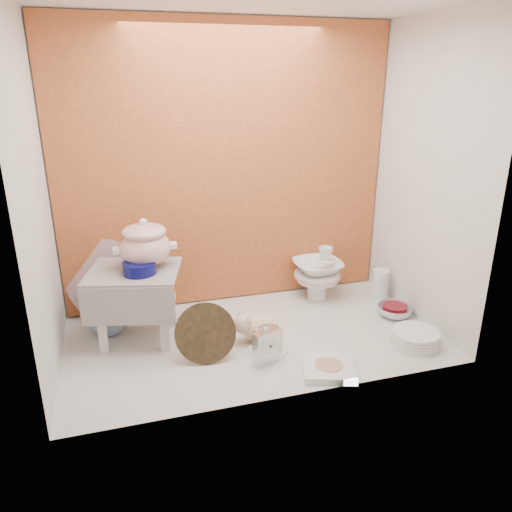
{
  "coord_description": "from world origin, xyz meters",
  "views": [
    {
      "loc": [
        -0.6,
        -2.07,
        1.22
      ],
      "look_at": [
        0.02,
        0.02,
        0.42
      ],
      "focal_mm": 34.62,
      "sensor_mm": 36.0,
      "label": 1
    }
  ],
  "objects_px": {
    "soup_tureen": "(145,243)",
    "plush_pig": "(260,327)",
    "blue_white_vase": "(107,311)",
    "dinner_plate_stack": "(415,338)",
    "crystal_bowl": "(395,311)",
    "gold_rim_teacup": "(269,339)",
    "step_stool": "(137,305)",
    "porcelain_tower": "(317,273)",
    "mantel_clock": "(266,345)",
    "floral_platter": "(107,280)"
  },
  "relations": [
    {
      "from": "mantel_clock",
      "to": "crystal_bowl",
      "type": "bearing_deg",
      "value": -5.47
    },
    {
      "from": "soup_tureen",
      "to": "floral_platter",
      "type": "xyz_separation_m",
      "value": [
        -0.2,
        0.25,
        -0.27
      ]
    },
    {
      "from": "crystal_bowl",
      "to": "step_stool",
      "type": "bearing_deg",
      "value": 173.49
    },
    {
      "from": "plush_pig",
      "to": "dinner_plate_stack",
      "type": "height_order",
      "value": "plush_pig"
    },
    {
      "from": "porcelain_tower",
      "to": "dinner_plate_stack",
      "type": "bearing_deg",
      "value": -68.91
    },
    {
      "from": "floral_platter",
      "to": "blue_white_vase",
      "type": "height_order",
      "value": "floral_platter"
    },
    {
      "from": "blue_white_vase",
      "to": "dinner_plate_stack",
      "type": "relative_size",
      "value": 0.95
    },
    {
      "from": "floral_platter",
      "to": "blue_white_vase",
      "type": "distance_m",
      "value": 0.19
    },
    {
      "from": "crystal_bowl",
      "to": "plush_pig",
      "type": "bearing_deg",
      "value": -177.05
    },
    {
      "from": "crystal_bowl",
      "to": "soup_tureen",
      "type": "bearing_deg",
      "value": 172.01
    },
    {
      "from": "soup_tureen",
      "to": "floral_platter",
      "type": "height_order",
      "value": "soup_tureen"
    },
    {
      "from": "soup_tureen",
      "to": "plush_pig",
      "type": "relative_size",
      "value": 1.2
    },
    {
      "from": "plush_pig",
      "to": "gold_rim_teacup",
      "type": "bearing_deg",
      "value": -65.75
    },
    {
      "from": "blue_white_vase",
      "to": "plush_pig",
      "type": "distance_m",
      "value": 0.77
    },
    {
      "from": "porcelain_tower",
      "to": "soup_tureen",
      "type": "bearing_deg",
      "value": -170.68
    },
    {
      "from": "mantel_clock",
      "to": "porcelain_tower",
      "type": "relative_size",
      "value": 0.57
    },
    {
      "from": "soup_tureen",
      "to": "plush_pig",
      "type": "xyz_separation_m",
      "value": [
        0.5,
        -0.22,
        -0.41
      ]
    },
    {
      "from": "crystal_bowl",
      "to": "blue_white_vase",
      "type": "bearing_deg",
      "value": 169.93
    },
    {
      "from": "soup_tureen",
      "to": "crystal_bowl",
      "type": "distance_m",
      "value": 1.36
    },
    {
      "from": "soup_tureen",
      "to": "step_stool",
      "type": "bearing_deg",
      "value": -157.61
    },
    {
      "from": "mantel_clock",
      "to": "porcelain_tower",
      "type": "bearing_deg",
      "value": 27.35
    },
    {
      "from": "crystal_bowl",
      "to": "mantel_clock",
      "type": "bearing_deg",
      "value": -163.44
    },
    {
      "from": "step_stool",
      "to": "dinner_plate_stack",
      "type": "relative_size",
      "value": 1.76
    },
    {
      "from": "plush_pig",
      "to": "mantel_clock",
      "type": "bearing_deg",
      "value": -78.99
    },
    {
      "from": "step_stool",
      "to": "plush_pig",
      "type": "xyz_separation_m",
      "value": [
        0.57,
        -0.19,
        -0.11
      ]
    },
    {
      "from": "soup_tureen",
      "to": "crystal_bowl",
      "type": "height_order",
      "value": "soup_tureen"
    },
    {
      "from": "gold_rim_teacup",
      "to": "dinner_plate_stack",
      "type": "distance_m",
      "value": 0.71
    },
    {
      "from": "step_stool",
      "to": "porcelain_tower",
      "type": "xyz_separation_m",
      "value": [
        1.02,
        0.18,
        -0.02
      ]
    },
    {
      "from": "step_stool",
      "to": "mantel_clock",
      "type": "relative_size",
      "value": 2.34
    },
    {
      "from": "blue_white_vase",
      "to": "dinner_plate_stack",
      "type": "bearing_deg",
      "value": -21.59
    },
    {
      "from": "plush_pig",
      "to": "gold_rim_teacup",
      "type": "height_order",
      "value": "plush_pig"
    },
    {
      "from": "gold_rim_teacup",
      "to": "crystal_bowl",
      "type": "distance_m",
      "value": 0.78
    },
    {
      "from": "step_stool",
      "to": "porcelain_tower",
      "type": "relative_size",
      "value": 1.34
    },
    {
      "from": "floral_platter",
      "to": "gold_rim_teacup",
      "type": "height_order",
      "value": "floral_platter"
    },
    {
      "from": "dinner_plate_stack",
      "to": "crystal_bowl",
      "type": "relative_size",
      "value": 1.27
    },
    {
      "from": "soup_tureen",
      "to": "mantel_clock",
      "type": "bearing_deg",
      "value": -41.84
    },
    {
      "from": "blue_white_vase",
      "to": "floral_platter",
      "type": "bearing_deg",
      "value": 87.23
    },
    {
      "from": "mantel_clock",
      "to": "plush_pig",
      "type": "height_order",
      "value": "mantel_clock"
    },
    {
      "from": "blue_white_vase",
      "to": "plush_pig",
      "type": "bearing_deg",
      "value": -23.07
    },
    {
      "from": "dinner_plate_stack",
      "to": "floral_platter",
      "type": "bearing_deg",
      "value": 152.67
    },
    {
      "from": "gold_rim_teacup",
      "to": "porcelain_tower",
      "type": "relative_size",
      "value": 0.43
    },
    {
      "from": "mantel_clock",
      "to": "blue_white_vase",
      "type": "bearing_deg",
      "value": 121.22
    },
    {
      "from": "crystal_bowl",
      "to": "dinner_plate_stack",
      "type": "bearing_deg",
      "value": -102.95
    },
    {
      "from": "step_stool",
      "to": "mantel_clock",
      "type": "height_order",
      "value": "step_stool"
    },
    {
      "from": "porcelain_tower",
      "to": "gold_rim_teacup",
      "type": "bearing_deg",
      "value": -132.86
    },
    {
      "from": "plush_pig",
      "to": "porcelain_tower",
      "type": "xyz_separation_m",
      "value": [
        0.46,
        0.37,
        0.09
      ]
    },
    {
      "from": "blue_white_vase",
      "to": "porcelain_tower",
      "type": "distance_m",
      "value": 1.17
    },
    {
      "from": "floral_platter",
      "to": "plush_pig",
      "type": "bearing_deg",
      "value": -33.75
    },
    {
      "from": "step_stool",
      "to": "plush_pig",
      "type": "height_order",
      "value": "step_stool"
    },
    {
      "from": "mantel_clock",
      "to": "crystal_bowl",
      "type": "distance_m",
      "value": 0.84
    }
  ]
}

